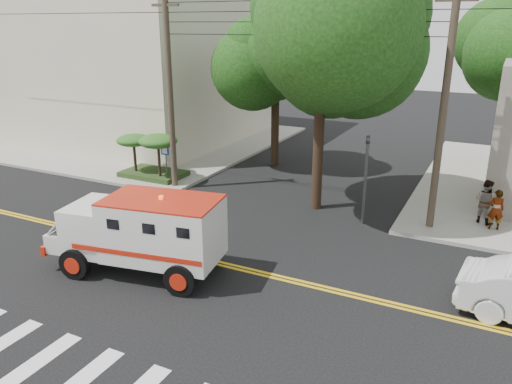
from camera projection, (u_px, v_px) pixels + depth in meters
The scene contains 13 objects.
ground at pixel (208, 261), 16.92m from camera, with size 100.00×100.00×0.00m, color black.
sidewalk_nw at pixel (144, 140), 34.05m from camera, with size 17.00×17.00×0.15m, color gray.
building_left at pixel (130, 61), 34.54m from camera, with size 16.00×14.00×10.00m, color beige.
utility_pole_left at pixel (170, 95), 22.93m from camera, with size 0.28×0.28×9.00m, color #382D23.
utility_pole_right at pixel (443, 115), 18.05m from camera, with size 0.28×0.28×9.00m, color #382D23.
tree_main at pixel (331, 36), 19.04m from camera, with size 6.08×5.70×9.85m.
tree_left at pixel (280, 62), 26.20m from camera, with size 4.48×4.20×7.70m.
traffic_signal at pixel (366, 171), 19.34m from camera, with size 0.15×0.18×3.60m.
accessibility_sign at pixel (166, 159), 24.34m from camera, with size 0.45×0.10×2.02m.
palm_planter at pixel (151, 149), 25.16m from camera, with size 3.52×2.63×2.36m.
armored_truck at pixel (142, 230), 15.72m from camera, with size 5.93×3.06×2.58m.
pedestrian_a at pixel (496, 210), 18.91m from camera, with size 0.58×0.38×1.59m, color gray.
pedestrian_b at pixel (485, 201), 19.51m from camera, with size 0.86×0.67×1.76m, color gray.
Camera 1 is at (8.30, -12.92, 7.65)m, focal length 35.00 mm.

